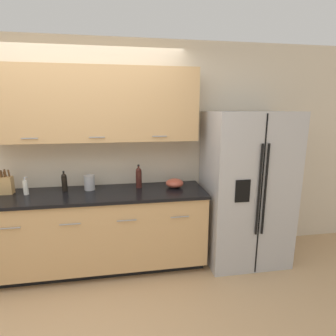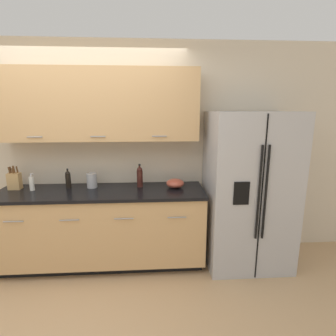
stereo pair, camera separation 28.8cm
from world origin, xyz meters
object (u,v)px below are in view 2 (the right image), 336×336
at_px(wine_bottle, 140,176).
at_px(knife_block, 15,181).
at_px(soap_dispenser, 32,183).
at_px(oil_bottle, 68,179).
at_px(mixing_bowl, 175,183).
at_px(refrigerator, 248,190).
at_px(steel_canister, 92,180).

bearing_deg(wine_bottle, knife_block, -179.63).
xyz_separation_m(soap_dispenser, oil_bottle, (0.38, 0.07, 0.02)).
relative_size(soap_dispenser, mixing_bowl, 0.94).
bearing_deg(refrigerator, knife_block, 176.47).
height_order(soap_dispenser, steel_canister, soap_dispenser).
height_order(oil_bottle, steel_canister, oil_bottle).
bearing_deg(refrigerator, wine_bottle, 172.08).
height_order(knife_block, soap_dispenser, knife_block).
bearing_deg(oil_bottle, soap_dispenser, -169.50).
relative_size(knife_block, mixing_bowl, 1.31).
relative_size(refrigerator, mixing_bowl, 8.56).
height_order(knife_block, steel_canister, knife_block).
height_order(soap_dispenser, mixing_bowl, soap_dispenser).
bearing_deg(soap_dispenser, wine_bottle, 3.18).
relative_size(wine_bottle, soap_dispenser, 1.39).
xyz_separation_m(wine_bottle, soap_dispenser, (-1.22, -0.07, -0.04)).
bearing_deg(steel_canister, knife_block, -179.11).
bearing_deg(wine_bottle, soap_dispenser, -176.82).
relative_size(soap_dispenser, steel_canister, 1.06).
xyz_separation_m(knife_block, mixing_bowl, (1.85, -0.05, -0.05)).
xyz_separation_m(knife_block, oil_bottle, (0.60, 0.01, 0.00)).
bearing_deg(oil_bottle, knife_block, -178.77).
distance_m(knife_block, steel_canister, 0.87).
height_order(refrigerator, mixing_bowl, refrigerator).
xyz_separation_m(soap_dispenser, steel_canister, (0.66, 0.07, 0.00)).
xyz_separation_m(soap_dispenser, mixing_bowl, (1.63, 0.00, -0.03)).
bearing_deg(knife_block, mixing_bowl, -1.70).
bearing_deg(oil_bottle, steel_canister, 0.13).
xyz_separation_m(steel_canister, mixing_bowl, (0.98, -0.07, -0.03)).
height_order(wine_bottle, steel_canister, wine_bottle).
distance_m(refrigerator, steel_canister, 1.83).
relative_size(knife_block, steel_canister, 1.47).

